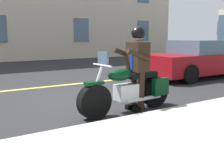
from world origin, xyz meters
name	(u,v)px	position (x,y,z in m)	size (l,w,h in m)	color
ground_plane	(89,99)	(0.00, 0.00, 0.00)	(80.00, 80.00, 0.00)	#28282B
lane_center_stripe	(61,85)	(0.00, -2.00, 0.01)	(60.00, 0.16, 0.01)	#E5DB4C
motorcycle_main	(130,90)	(-0.26, 1.39, 0.45)	(2.22, 0.69, 1.26)	black
rider_main	(137,61)	(-0.45, 1.38, 1.04)	(0.65, 0.58, 1.74)	black
car_silver	(201,59)	(-5.22, -0.98, 0.69)	(4.60, 1.92, 1.40)	maroon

